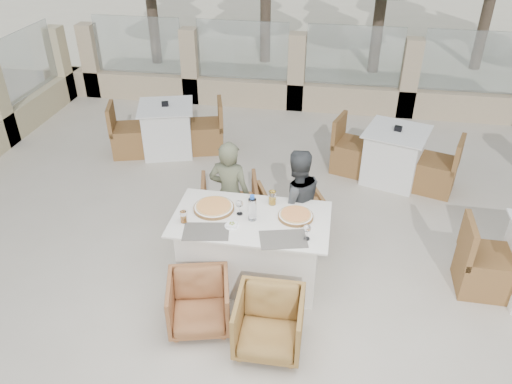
% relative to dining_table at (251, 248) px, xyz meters
% --- Properties ---
extents(ground, '(80.00, 80.00, 0.00)m').
position_rel_dining_table_xyz_m(ground, '(-0.02, -0.01, -0.39)').
color(ground, '#BCB2A0').
rests_on(ground, ground).
extents(sand_patch, '(30.00, 16.00, 0.01)m').
position_rel_dining_table_xyz_m(sand_patch, '(-0.02, 13.99, -0.38)').
color(sand_patch, '#F7EECA').
rests_on(sand_patch, ground).
extents(perimeter_wall_far, '(10.00, 0.34, 1.60)m').
position_rel_dining_table_xyz_m(perimeter_wall_far, '(-0.02, 4.79, 0.42)').
color(perimeter_wall_far, tan).
rests_on(perimeter_wall_far, ground).
extents(dining_table, '(1.60, 0.90, 0.77)m').
position_rel_dining_table_xyz_m(dining_table, '(0.00, 0.00, 0.00)').
color(dining_table, silver).
rests_on(dining_table, ground).
extents(placemat_near_left, '(0.49, 0.37, 0.00)m').
position_rel_dining_table_xyz_m(placemat_near_left, '(-0.39, -0.30, 0.39)').
color(placemat_near_left, '#57524A').
rests_on(placemat_near_left, dining_table).
extents(placemat_near_right, '(0.51, 0.40, 0.00)m').
position_rel_dining_table_xyz_m(placemat_near_right, '(0.37, -0.29, 0.39)').
color(placemat_near_right, '#5C574F').
rests_on(placemat_near_right, dining_table).
extents(pizza_left, '(0.54, 0.54, 0.06)m').
position_rel_dining_table_xyz_m(pizza_left, '(-0.41, 0.10, 0.41)').
color(pizza_left, '#CD581B').
rests_on(pizza_left, dining_table).
extents(pizza_right, '(0.44, 0.44, 0.05)m').
position_rel_dining_table_xyz_m(pizza_right, '(0.45, 0.09, 0.41)').
color(pizza_right, '#D24B1C').
rests_on(pizza_right, dining_table).
extents(water_bottle, '(0.10, 0.10, 0.29)m').
position_rel_dining_table_xyz_m(water_bottle, '(0.02, -0.02, 0.53)').
color(water_bottle, '#B8DCF2').
rests_on(water_bottle, dining_table).
extents(wine_glass_centre, '(0.10, 0.10, 0.18)m').
position_rel_dining_table_xyz_m(wine_glass_centre, '(-0.13, 0.06, 0.48)').
color(wine_glass_centre, silver).
rests_on(wine_glass_centre, dining_table).
extents(wine_glass_corner, '(0.09, 0.09, 0.18)m').
position_rel_dining_table_xyz_m(wine_glass_corner, '(0.59, -0.25, 0.48)').
color(wine_glass_corner, white).
rests_on(wine_glass_corner, dining_table).
extents(beer_glass_left, '(0.08, 0.08, 0.13)m').
position_rel_dining_table_xyz_m(beer_glass_left, '(-0.65, -0.18, 0.45)').
color(beer_glass_left, orange).
rests_on(beer_glass_left, dining_table).
extents(beer_glass_right, '(0.08, 0.08, 0.16)m').
position_rel_dining_table_xyz_m(beer_glass_right, '(0.18, 0.30, 0.46)').
color(beer_glass_right, yellow).
rests_on(beer_glass_right, dining_table).
extents(olive_dish, '(0.14, 0.14, 0.04)m').
position_rel_dining_table_xyz_m(olive_dish, '(-0.16, -0.17, 0.41)').
color(olive_dish, white).
rests_on(olive_dish, dining_table).
extents(armchair_far_left, '(0.82, 0.84, 0.63)m').
position_rel_dining_table_xyz_m(armchair_far_left, '(-0.43, 0.90, -0.07)').
color(armchair_far_left, '#8F5D34').
rests_on(armchair_far_left, ground).
extents(armchair_far_right, '(0.88, 0.89, 0.62)m').
position_rel_dining_table_xyz_m(armchair_far_right, '(0.31, 0.89, -0.08)').
color(armchair_far_right, olive).
rests_on(armchair_far_right, ground).
extents(armchair_near_left, '(0.70, 0.72, 0.54)m').
position_rel_dining_table_xyz_m(armchair_near_left, '(-0.37, -0.76, -0.12)').
color(armchair_near_left, '#935C35').
rests_on(armchair_near_left, ground).
extents(armchair_near_right, '(0.61, 0.63, 0.57)m').
position_rel_dining_table_xyz_m(armchair_near_right, '(0.33, -0.91, -0.10)').
color(armchair_near_right, olive).
rests_on(armchair_near_right, ground).
extents(diner_left, '(0.51, 0.37, 1.32)m').
position_rel_dining_table_xyz_m(diner_left, '(-0.35, 0.57, 0.28)').
color(diner_left, '#555940').
rests_on(diner_left, ground).
extents(diner_right, '(0.78, 0.71, 1.29)m').
position_rel_dining_table_xyz_m(diner_right, '(0.40, 0.54, 0.26)').
color(diner_right, '#3C3F41').
rests_on(diner_right, ground).
extents(bg_table_a, '(1.80, 1.25, 0.77)m').
position_rel_dining_table_xyz_m(bg_table_a, '(-1.81, 2.68, 0.00)').
color(bg_table_a, silver).
rests_on(bg_table_a, ground).
extents(bg_table_b, '(1.81, 1.27, 0.77)m').
position_rel_dining_table_xyz_m(bg_table_b, '(1.61, 2.38, 0.00)').
color(bg_table_b, white).
rests_on(bg_table_b, ground).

